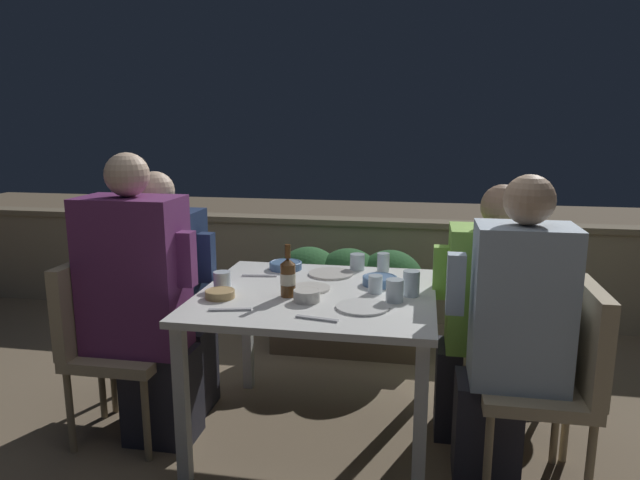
{
  "coord_description": "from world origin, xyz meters",
  "views": [
    {
      "loc": [
        0.44,
        -2.38,
        1.45
      ],
      "look_at": [
        0.0,
        0.07,
        0.93
      ],
      "focal_mm": 32.0,
      "sensor_mm": 36.0,
      "label": 1
    }
  ],
  "objects_px": {
    "chair_left_near": "(105,332)",
    "person_green_blouse": "(488,315)",
    "beer_bottle": "(288,277)",
    "potted_plant": "(537,328)",
    "chair_left_far": "(132,310)",
    "person_navy_jumper": "(167,293)",
    "person_blue_shirt": "(511,334)",
    "chair_right_far": "(532,336)",
    "chair_right_near": "(560,368)",
    "person_purple_stripe": "(142,302)"
  },
  "relations": [
    {
      "from": "chair_left_near",
      "to": "person_green_blouse",
      "type": "xyz_separation_m",
      "value": [
        1.71,
        0.29,
        0.08
      ]
    },
    {
      "from": "beer_bottle",
      "to": "chair_left_near",
      "type": "bearing_deg",
      "value": -176.54
    },
    {
      "from": "chair_left_near",
      "to": "beer_bottle",
      "type": "height_order",
      "value": "beer_bottle"
    },
    {
      "from": "person_green_blouse",
      "to": "potted_plant",
      "type": "distance_m",
      "value": 0.62
    },
    {
      "from": "chair_left_far",
      "to": "person_navy_jumper",
      "type": "distance_m",
      "value": 0.22
    },
    {
      "from": "person_blue_shirt",
      "to": "person_green_blouse",
      "type": "relative_size",
      "value": 1.06
    },
    {
      "from": "potted_plant",
      "to": "person_navy_jumper",
      "type": "bearing_deg",
      "value": -165.51
    },
    {
      "from": "beer_bottle",
      "to": "potted_plant",
      "type": "xyz_separation_m",
      "value": [
        1.18,
        0.73,
        -0.42
      ]
    },
    {
      "from": "person_blue_shirt",
      "to": "potted_plant",
      "type": "xyz_separation_m",
      "value": [
        0.27,
        0.83,
        -0.26
      ]
    },
    {
      "from": "chair_left_near",
      "to": "chair_right_far",
      "type": "bearing_deg",
      "value": 8.73
    },
    {
      "from": "person_navy_jumper",
      "to": "person_blue_shirt",
      "type": "xyz_separation_m",
      "value": [
        1.6,
        -0.35,
        0.03
      ]
    },
    {
      "from": "chair_left_far",
      "to": "beer_bottle",
      "type": "xyz_separation_m",
      "value": [
        0.88,
        -0.25,
        0.29
      ]
    },
    {
      "from": "chair_right_far",
      "to": "beer_bottle",
      "type": "relative_size",
      "value": 3.66
    },
    {
      "from": "person_navy_jumper",
      "to": "beer_bottle",
      "type": "distance_m",
      "value": 0.75
    },
    {
      "from": "person_blue_shirt",
      "to": "beer_bottle",
      "type": "relative_size",
      "value": 5.49
    },
    {
      "from": "chair_right_near",
      "to": "potted_plant",
      "type": "relative_size",
      "value": 1.39
    },
    {
      "from": "person_navy_jumper",
      "to": "person_purple_stripe",
      "type": "bearing_deg",
      "value": -85.47
    },
    {
      "from": "chair_left_far",
      "to": "chair_right_near",
      "type": "xyz_separation_m",
      "value": [
        1.98,
        -0.35,
        0.0
      ]
    },
    {
      "from": "chair_left_near",
      "to": "person_purple_stripe",
      "type": "height_order",
      "value": "person_purple_stripe"
    },
    {
      "from": "chair_right_near",
      "to": "person_green_blouse",
      "type": "distance_m",
      "value": 0.43
    },
    {
      "from": "chair_left_near",
      "to": "chair_left_far",
      "type": "bearing_deg",
      "value": 95.15
    },
    {
      "from": "chair_left_near",
      "to": "chair_left_far",
      "type": "distance_m",
      "value": 0.3
    },
    {
      "from": "chair_left_near",
      "to": "chair_right_far",
      "type": "distance_m",
      "value": 1.93
    },
    {
      "from": "chair_right_near",
      "to": "potted_plant",
      "type": "distance_m",
      "value": 0.84
    },
    {
      "from": "person_navy_jumper",
      "to": "beer_bottle",
      "type": "height_order",
      "value": "person_navy_jumper"
    },
    {
      "from": "chair_left_near",
      "to": "beer_bottle",
      "type": "xyz_separation_m",
      "value": [
        0.85,
        0.05,
        0.29
      ]
    },
    {
      "from": "person_purple_stripe",
      "to": "chair_right_far",
      "type": "xyz_separation_m",
      "value": [
        1.72,
        0.29,
        -0.15
      ]
    },
    {
      "from": "person_navy_jumper",
      "to": "chair_right_far",
      "type": "height_order",
      "value": "person_navy_jumper"
    },
    {
      "from": "chair_right_near",
      "to": "beer_bottle",
      "type": "xyz_separation_m",
      "value": [
        -1.11,
        0.1,
        0.29
      ]
    },
    {
      "from": "person_navy_jumper",
      "to": "person_blue_shirt",
      "type": "distance_m",
      "value": 1.63
    },
    {
      "from": "beer_bottle",
      "to": "chair_right_near",
      "type": "bearing_deg",
      "value": -5.07
    },
    {
      "from": "person_navy_jumper",
      "to": "person_green_blouse",
      "type": "distance_m",
      "value": 1.55
    },
    {
      "from": "chair_left_far",
      "to": "person_purple_stripe",
      "type": "bearing_deg",
      "value": -54.0
    },
    {
      "from": "chair_left_near",
      "to": "chair_right_far",
      "type": "xyz_separation_m",
      "value": [
        1.91,
        0.29,
        0.0
      ]
    },
    {
      "from": "potted_plant",
      "to": "chair_right_far",
      "type": "bearing_deg",
      "value": -103.77
    },
    {
      "from": "chair_right_far",
      "to": "chair_left_near",
      "type": "bearing_deg",
      "value": -171.27
    },
    {
      "from": "person_blue_shirt",
      "to": "chair_right_far",
      "type": "height_order",
      "value": "person_blue_shirt"
    },
    {
      "from": "chair_right_near",
      "to": "chair_right_far",
      "type": "height_order",
      "value": "same"
    },
    {
      "from": "person_green_blouse",
      "to": "potted_plant",
      "type": "bearing_deg",
      "value": 57.19
    },
    {
      "from": "chair_left_near",
      "to": "chair_right_far",
      "type": "height_order",
      "value": "same"
    },
    {
      "from": "person_purple_stripe",
      "to": "chair_right_near",
      "type": "height_order",
      "value": "person_purple_stripe"
    },
    {
      "from": "person_navy_jumper",
      "to": "chair_right_far",
      "type": "bearing_deg",
      "value": -0.2
    },
    {
      "from": "chair_right_near",
      "to": "person_green_blouse",
      "type": "relative_size",
      "value": 0.71
    },
    {
      "from": "chair_left_far",
      "to": "person_navy_jumper",
      "type": "bearing_deg",
      "value": -0.0
    },
    {
      "from": "person_green_blouse",
      "to": "person_navy_jumper",
      "type": "bearing_deg",
      "value": 179.78
    },
    {
      "from": "chair_right_near",
      "to": "potted_plant",
      "type": "xyz_separation_m",
      "value": [
        0.07,
        0.83,
        -0.13
      ]
    },
    {
      "from": "person_green_blouse",
      "to": "potted_plant",
      "type": "xyz_separation_m",
      "value": [
        0.31,
        0.49,
        -0.22
      ]
    },
    {
      "from": "person_blue_shirt",
      "to": "beer_bottle",
      "type": "xyz_separation_m",
      "value": [
        -0.91,
        0.1,
        0.16
      ]
    },
    {
      "from": "person_navy_jumper",
      "to": "chair_left_far",
      "type": "bearing_deg",
      "value": 180.0
    },
    {
      "from": "chair_left_far",
      "to": "potted_plant",
      "type": "xyz_separation_m",
      "value": [
        2.06,
        0.48,
        -0.13
      ]
    }
  ]
}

